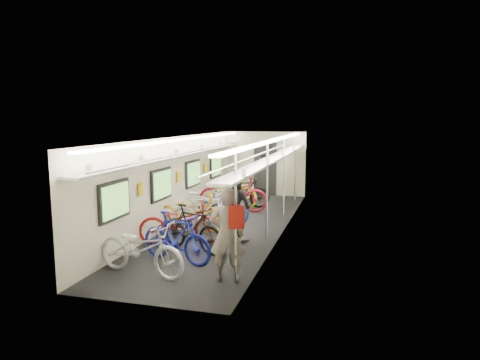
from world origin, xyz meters
The scene contains 15 objects.
train_car_shell centered at (-0.36, 0.71, 1.66)m, with size 10.00×10.00×10.00m.
bicycle_0 centered at (-0.56, -3.82, 0.51)m, with size 0.67×1.93×1.02m, color silver.
bicycle_1 centered at (-0.21, -3.01, 0.52)m, with size 0.49×1.73×1.04m, color navy.
bicycle_2 centered at (-0.61, -1.81, 0.51)m, with size 0.67×1.93×1.01m, color maroon.
bicycle_3 centered at (-0.17, -2.25, 0.52)m, with size 0.49×1.73×1.04m, color black.
bicycle_4 centered at (-0.79, -0.68, 0.52)m, with size 0.69×1.97×1.03m, color gold.
bicycle_5 centered at (-0.49, -0.60, 0.52)m, with size 0.49×1.72×1.04m, color white.
bicycle_6 centered at (-0.73, 0.33, 0.50)m, with size 0.66×1.89×0.99m, color #BCBBC0.
bicycle_7 centered at (-0.26, 0.32, 0.46)m, with size 0.44×1.54×0.93m, color #194397.
bicycle_8 centered at (-0.41, 1.89, 0.57)m, with size 0.76×2.17×1.14m, color maroon.
bicycle_9 centered at (-0.18, 2.37, 0.52)m, with size 0.49×1.73×1.04m, color black.
bicycle_10 centered at (-0.76, 2.54, 0.56)m, with size 0.74×2.12×1.12m, color #C8D914.
passenger_near centered at (1.07, -3.72, 0.85)m, with size 0.62×0.41×1.71m, color slate.
passenger_mid centered at (0.52, -1.15, 0.85)m, with size 0.82×0.64×1.69m, color black.
backpack centered at (1.35, -4.09, 1.28)m, with size 0.26×0.14×0.38m, color #A71710.
Camera 1 is at (3.17, -10.75, 2.90)m, focal length 32.00 mm.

